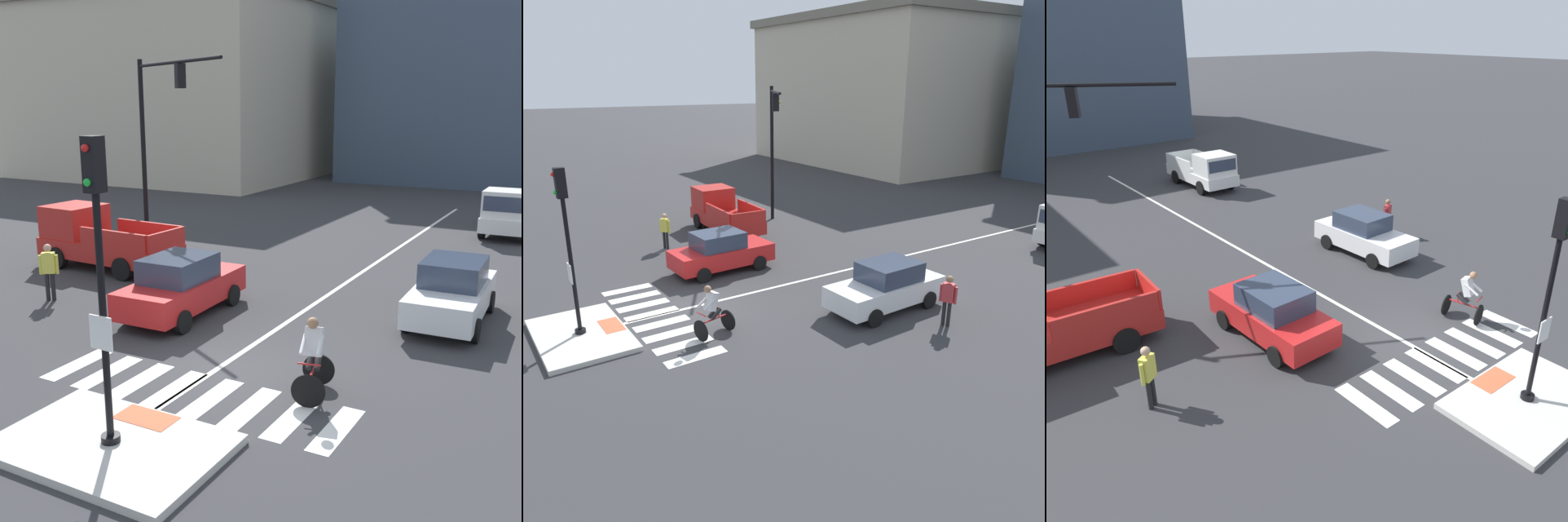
{
  "view_description": "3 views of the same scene",
  "coord_description": "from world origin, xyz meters",
  "views": [
    {
      "loc": [
        6.75,
        -10.85,
        5.62
      ],
      "look_at": [
        -1.27,
        4.01,
        1.41
      ],
      "focal_mm": 44.41,
      "sensor_mm": 36.0,
      "label": 1
    },
    {
      "loc": [
        15.46,
        -6.43,
        7.35
      ],
      "look_at": [
        0.15,
        3.7,
        1.12
      ],
      "focal_mm": 36.54,
      "sensor_mm": 36.0,
      "label": 2
    },
    {
      "loc": [
        -10.53,
        -8.25,
        8.27
      ],
      "look_at": [
        -1.37,
        3.15,
        1.82
      ],
      "focal_mm": 36.35,
      "sensor_mm": 36.0,
      "label": 3
    }
  ],
  "objects": [
    {
      "name": "pedestrian_waiting_far_side",
      "position": [
        5.53,
        6.28,
        0.98
      ],
      "size": [
        0.52,
        0.34,
        1.67
      ],
      "color": "black",
      "rests_on": "ground"
    },
    {
      "name": "crosswalk_stripe_e",
      "position": [
        0.43,
        -1.18,
        0.0
      ],
      "size": [
        0.44,
        1.8,
        0.01
      ],
      "primitive_type": "cube",
      "color": "silver",
      "rests_on": "ground"
    },
    {
      "name": "crosswalk_stripe_b",
      "position": [
        -2.17,
        -1.18,
        0.0
      ],
      "size": [
        0.44,
        1.8,
        0.01
      ],
      "primitive_type": "cube",
      "color": "silver",
      "rests_on": "ground"
    },
    {
      "name": "crosswalk_stripe_c",
      "position": [
        -1.3,
        -1.18,
        0.0
      ],
      "size": [
        0.44,
        1.8,
        0.01
      ],
      "primitive_type": "cube",
      "color": "silver",
      "rests_on": "ground"
    },
    {
      "name": "traffic_light_mast",
      "position": [
        -8.09,
        8.5,
        4.72
      ],
      "size": [
        5.56,
        3.17,
        7.11
      ],
      "color": "black",
      "rests_on": "ground"
    },
    {
      "name": "traffic_island",
      "position": [
        0.0,
        -3.57,
        0.07
      ],
      "size": [
        3.78,
        2.55,
        0.15
      ],
      "primitive_type": "cube",
      "color": "beige",
      "rests_on": "ground"
    },
    {
      "name": "crosswalk_stripe_g",
      "position": [
        2.17,
        -1.18,
        0.0
      ],
      "size": [
        0.44,
        1.8,
        0.01
      ],
      "primitive_type": "cube",
      "color": "silver",
      "rests_on": "ground"
    },
    {
      "name": "pedestrian_at_curb_left",
      "position": [
        -7.06,
        1.95,
        0.98
      ],
      "size": [
        0.47,
        0.39,
        1.67
      ],
      "color": "black",
      "rests_on": "ground"
    },
    {
      "name": "signal_pole",
      "position": [
        0.0,
        -3.58,
        3.14
      ],
      "size": [
        0.44,
        0.38,
        4.97
      ],
      "color": "black",
      "rests_on": "traffic_island"
    },
    {
      "name": "car_white_eastbound_mid",
      "position": [
        3.5,
        5.62,
        0.81
      ],
      "size": [
        1.93,
        4.15,
        1.64
      ],
      "color": "white",
      "rests_on": "ground"
    },
    {
      "name": "crosswalk_stripe_f",
      "position": [
        1.3,
        -1.18,
        0.0
      ],
      "size": [
        0.44,
        1.8,
        0.01
      ],
      "primitive_type": "cube",
      "color": "silver",
      "rests_on": "ground"
    },
    {
      "name": "pickup_truck_red_cross_left",
      "position": [
        -8.47,
        5.61,
        0.98
      ],
      "size": [
        5.18,
        2.24,
        2.08
      ],
      "color": "red",
      "rests_on": "ground"
    },
    {
      "name": "tactile_pad_front",
      "position": [
        0.0,
        -2.64,
        0.15
      ],
      "size": [
        1.1,
        0.6,
        0.01
      ],
      "primitive_type": "cube",
      "color": "#DB5B38",
      "rests_on": "traffic_island"
    },
    {
      "name": "crosswalk_stripe_h",
      "position": [
        3.04,
        -1.18,
        0.0
      ],
      "size": [
        0.44,
        1.8,
        0.01
      ],
      "primitive_type": "cube",
      "color": "silver",
      "rests_on": "ground"
    },
    {
      "name": "lane_centre_line",
      "position": [
        -0.21,
        10.0,
        0.0
      ],
      "size": [
        0.14,
        28.0,
        0.01
      ],
      "primitive_type": "cube",
      "color": "silver",
      "rests_on": "ground"
    },
    {
      "name": "crosswalk_stripe_a",
      "position": [
        -3.04,
        -1.18,
        0.0
      ],
      "size": [
        0.44,
        1.8,
        0.01
      ],
      "primitive_type": "cube",
      "color": "silver",
      "rests_on": "ground"
    },
    {
      "name": "building_corner_left",
      "position": [
        -23.07,
        32.88,
        6.48
      ],
      "size": [
        21.51,
        21.37,
        12.92
      ],
      "color": "beige",
      "rests_on": "ground"
    },
    {
      "name": "ground_plane",
      "position": [
        0.0,
        0.0,
        0.0
      ],
      "size": [
        300.0,
        300.0,
        0.0
      ],
      "primitive_type": "plane",
      "color": "#333335"
    },
    {
      "name": "car_red_westbound_near",
      "position": [
        -3.0,
        2.72,
        0.81
      ],
      "size": [
        1.95,
        4.15,
        1.64
      ],
      "color": "red",
      "rests_on": "ground"
    },
    {
      "name": "cyclist",
      "position": [
        2.14,
        -0.19,
        0.87
      ],
      "size": [
        0.88,
        1.21,
        1.68
      ],
      "color": "black",
      "rests_on": "ground"
    },
    {
      "name": "crosswalk_stripe_d",
      "position": [
        -0.43,
        -1.18,
        0.0
      ],
      "size": [
        0.44,
        1.8,
        0.01
      ],
      "primitive_type": "cube",
      "color": "silver",
      "rests_on": "ground"
    }
  ]
}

